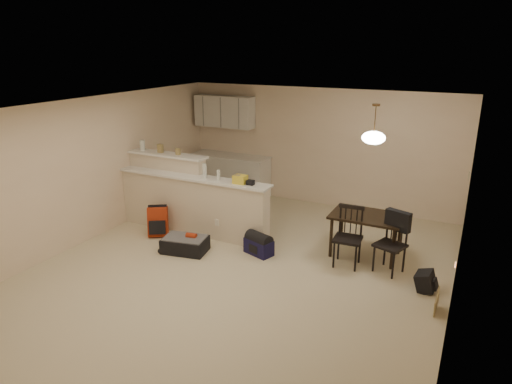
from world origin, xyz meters
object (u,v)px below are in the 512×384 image
Objects in this scene: dining_chair_far at (390,244)px; suitcase at (185,245)px; black_daypack at (425,281)px; dining_chair_near at (348,237)px; red_backpack at (158,222)px; dining_table at (367,220)px; pendant_lamp at (374,137)px; navy_duffel at (259,247)px.

suitcase is (-3.22, -0.80, -0.34)m from dining_chair_far.
suitcase is 2.37× the size of black_daypack.
dining_chair_near is 3.45m from red_backpack.
red_backpack reaches higher than suitcase.
dining_table is 1.57× the size of suitcase.
pendant_lamp reaches higher than red_backpack.
dining_chair_near is at bearing 29.17° from navy_duffel.
dining_chair_far is at bearing 28.13° from navy_duffel.
dining_chair_near is at bearing -109.07° from pendant_lamp.
suitcase is 1.52× the size of navy_duffel.
dining_table reaches higher than navy_duffel.
dining_table is 1.38m from black_daypack.
dining_table is 0.65m from dining_chair_far.
dining_chair_far is at bearing 66.14° from black_daypack.
dining_chair_far is at bearing 3.39° from suitcase.
dining_table is at bearing 59.96° from black_daypack.
red_backpack is 1.73× the size of black_daypack.
red_backpack is (-3.42, -0.36, -0.21)m from dining_chair_near.
red_backpack is at bearing -153.90° from dining_chair_far.
suitcase is at bearing -168.19° from dining_chair_near.
pendant_lamp is 2.26m from black_daypack.
navy_duffel is 2.64m from black_daypack.
navy_duffel is (2.00, 0.11, -0.14)m from red_backpack.
suitcase is at bearing -156.12° from dining_table.
pendant_lamp is at bearing 44.19° from navy_duffel.
pendant_lamp is at bearing 13.32° from suitcase.
pendant_lamp is 4.07m from red_backpack.
pendant_lamp is 3.54m from suitcase.
navy_duffel is (-1.59, -0.75, -0.50)m from dining_table.
dining_chair_far is 3.33m from suitcase.
black_daypack reaches higher than suitcase.
dining_chair_near is 2.00× the size of navy_duffel.
pendant_lamp reaches higher than dining_table.
pendant_lamp is 1.65m from dining_chair_far.
red_backpack is (-3.59, -0.86, -0.36)m from dining_table.
dining_chair_near is at bearing -109.02° from dining_table.
dining_chair_far is 1.76× the size of red_backpack.
dining_chair_near is at bearing -26.18° from red_backpack.
dining_chair_near is at bearing 83.67° from black_daypack.
dining_chair_near reaches higher than suitcase.
red_backpack reaches higher than navy_duffel.
red_backpack is (-0.84, 0.36, 0.14)m from suitcase.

